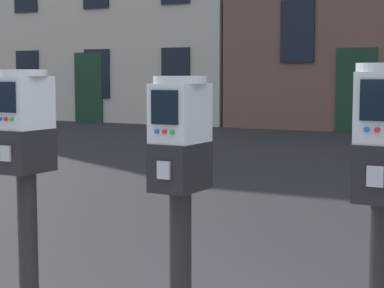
# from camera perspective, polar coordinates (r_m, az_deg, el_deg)

# --- Properties ---
(parking_meter_near_kerb) EXTENTS (0.22, 0.26, 1.32)m
(parking_meter_near_kerb) POSITION_cam_1_polar(r_m,az_deg,el_deg) (3.21, -13.76, -1.26)
(parking_meter_near_kerb) COLOR black
(parking_meter_near_kerb) RESTS_ON sidewalk_slab
(parking_meter_twin_adjacent) EXTENTS (0.22, 0.26, 1.29)m
(parking_meter_twin_adjacent) POSITION_cam_1_polar(r_m,az_deg,el_deg) (2.75, -0.99, -2.69)
(parking_meter_twin_adjacent) COLOR black
(parking_meter_twin_adjacent) RESTS_ON sidewalk_slab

